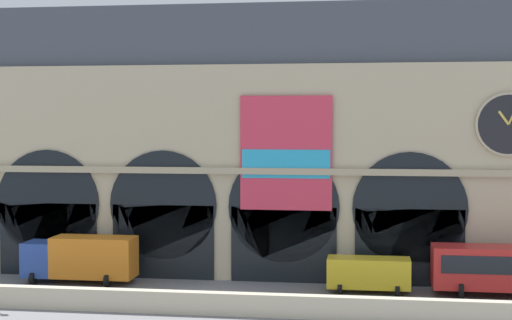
% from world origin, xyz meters
% --- Properties ---
extents(ground_plane, '(200.00, 200.00, 0.00)m').
position_xyz_m(ground_plane, '(0.00, 0.00, 0.00)').
color(ground_plane, slate).
extents(quay_parapet_wall, '(90.00, 0.70, 1.26)m').
position_xyz_m(quay_parapet_wall, '(0.00, -4.24, 0.63)').
color(quay_parapet_wall, beige).
rests_on(quay_parapet_wall, ground).
extents(station_building, '(43.19, 5.64, 18.81)m').
position_xyz_m(station_building, '(0.03, 7.62, 9.12)').
color(station_building, '#BCAD8C').
rests_on(station_building, ground).
extents(box_truck_midwest, '(7.50, 2.91, 3.12)m').
position_xyz_m(box_truck_midwest, '(-9.23, 2.82, 1.70)').
color(box_truck_midwest, '#28479E').
rests_on(box_truck_midwest, ground).
extents(van_mideast, '(5.20, 2.48, 2.20)m').
position_xyz_m(van_mideast, '(9.81, 2.62, 1.25)').
color(van_mideast, gold).
rests_on(van_mideast, ground).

